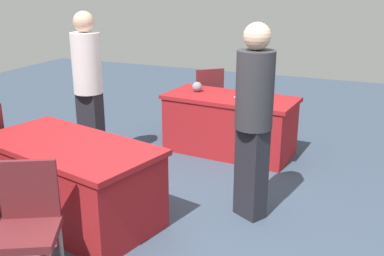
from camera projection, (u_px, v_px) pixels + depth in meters
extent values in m
plane|color=#3D4C60|center=(199.00, 231.00, 4.12)|extent=(14.40, 14.40, 0.00)
cube|color=#AD1E23|center=(230.00, 98.00, 5.78)|extent=(1.72, 0.90, 0.05)
cube|color=#AD1E23|center=(230.00, 126.00, 5.89)|extent=(1.65, 0.87, 0.70)
cube|color=#AD1E23|center=(68.00, 146.00, 4.13)|extent=(1.88, 1.24, 0.05)
cube|color=#AD1E23|center=(72.00, 184.00, 4.24)|extent=(1.80, 1.19, 0.70)
cylinder|color=#9E9993|center=(62.00, 248.00, 3.47)|extent=(0.03, 0.03, 0.43)
cylinder|color=#9E9993|center=(10.00, 251.00, 3.43)|extent=(0.03, 0.03, 0.43)
cube|color=maroon|center=(26.00, 235.00, 3.19)|extent=(0.60, 0.60, 0.06)
cube|color=maroon|center=(29.00, 189.00, 3.30)|extent=(0.39, 0.23, 0.45)
cylinder|color=#9E9993|center=(189.00, 112.00, 7.02)|extent=(0.03, 0.03, 0.43)
cylinder|color=#9E9993|center=(212.00, 110.00, 7.14)|extent=(0.03, 0.03, 0.43)
cylinder|color=#9E9993|center=(197.00, 119.00, 6.68)|extent=(0.03, 0.03, 0.43)
cylinder|color=#9E9993|center=(221.00, 116.00, 6.79)|extent=(0.03, 0.03, 0.43)
cube|color=maroon|center=(205.00, 98.00, 6.83)|extent=(0.62, 0.62, 0.06)
cube|color=maroon|center=(210.00, 85.00, 6.57)|extent=(0.34, 0.31, 0.45)
cylinder|color=#9E9993|center=(7.00, 171.00, 4.83)|extent=(0.03, 0.03, 0.46)
cube|color=#26262D|center=(251.00, 173.00, 4.26)|extent=(0.33, 0.30, 0.88)
cylinder|color=#333338|center=(255.00, 90.00, 4.01)|extent=(0.46, 0.46, 0.70)
sphere|color=beige|center=(257.00, 36.00, 3.87)|extent=(0.24, 0.24, 0.24)
cube|color=#26262D|center=(91.00, 128.00, 5.51)|extent=(0.29, 0.20, 0.89)
cylinder|color=white|center=(87.00, 63.00, 5.27)|extent=(0.36, 0.36, 0.70)
sphere|color=beige|center=(84.00, 22.00, 5.12)|extent=(0.24, 0.24, 0.24)
cube|color=silver|center=(249.00, 97.00, 5.69)|extent=(0.36, 0.28, 0.02)
cube|color=#B7B7BC|center=(255.00, 87.00, 5.77)|extent=(0.32, 0.14, 0.19)
sphere|color=gray|center=(197.00, 87.00, 5.99)|extent=(0.13, 0.13, 0.13)
cube|color=red|center=(259.00, 99.00, 5.61)|extent=(0.18, 0.07, 0.01)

